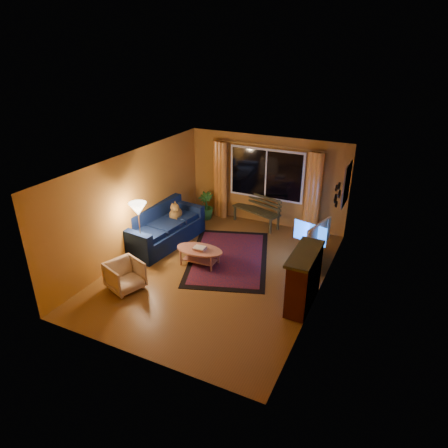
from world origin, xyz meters
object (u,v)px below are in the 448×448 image
at_px(sofa, 164,227).
at_px(floor_lamp, 140,233).
at_px(bench, 256,218).
at_px(armchair, 125,274).
at_px(tv_console, 312,254).
at_px(coffee_table, 200,257).

xyz_separation_m(sofa, floor_lamp, (0.07, -1.04, 0.29)).
bearing_deg(bench, armchair, -88.08).
height_order(bench, floor_lamp, floor_lamp).
xyz_separation_m(floor_lamp, tv_console, (3.62, 1.65, -0.51)).
bearing_deg(coffee_table, sofa, 157.07).
distance_m(bench, sofa, 2.70).
bearing_deg(sofa, tv_console, 15.75).
bearing_deg(tv_console, floor_lamp, -168.44).
bearing_deg(bench, sofa, -110.59).
relative_size(bench, armchair, 2.12).
distance_m(sofa, coffee_table, 1.49).
height_order(sofa, tv_console, sofa).
height_order(sofa, coffee_table, sofa).
distance_m(bench, floor_lamp, 3.56).
height_order(bench, sofa, sofa).
relative_size(bench, tv_console, 1.28).
height_order(armchair, floor_lamp, floor_lamp).
relative_size(floor_lamp, coffee_table, 1.33).
bearing_deg(tv_console, sofa, 176.50).
bearing_deg(armchair, floor_lamp, 38.49).
bearing_deg(sofa, floor_lamp, -79.80).
xyz_separation_m(bench, floor_lamp, (-1.64, -3.12, 0.53)).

